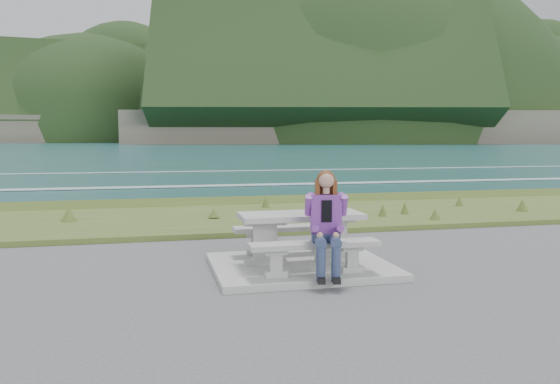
% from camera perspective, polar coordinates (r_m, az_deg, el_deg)
% --- Properties ---
extents(concrete_slab, '(2.60, 2.10, 0.10)m').
position_cam_1_polar(concrete_slab, '(8.18, 2.18, -7.76)').
color(concrete_slab, '#9C9C97').
rests_on(concrete_slab, ground).
extents(picnic_table, '(1.80, 0.75, 0.75)m').
position_cam_1_polar(picnic_table, '(8.06, 2.20, -3.38)').
color(picnic_table, '#9C9C97').
rests_on(picnic_table, concrete_slab).
extents(bench_landward, '(1.80, 0.35, 0.45)m').
position_cam_1_polar(bench_landward, '(7.44, 3.64, -5.99)').
color(bench_landward, '#9C9C97').
rests_on(bench_landward, concrete_slab).
extents(bench_seaward, '(1.80, 0.35, 0.45)m').
position_cam_1_polar(bench_seaward, '(8.76, 0.96, -4.19)').
color(bench_seaward, '#9C9C97').
rests_on(bench_seaward, concrete_slab).
extents(grass_verge, '(160.00, 4.50, 0.22)m').
position_cam_1_polar(grass_verge, '(12.99, -3.74, -2.95)').
color(grass_verge, '#3F551F').
rests_on(grass_verge, ground).
extents(shore_drop, '(160.00, 0.80, 2.20)m').
position_cam_1_polar(shore_drop, '(15.83, -5.50, -1.40)').
color(shore_drop, brown).
rests_on(shore_drop, ground).
extents(ocean, '(1600.00, 1600.00, 0.09)m').
position_cam_1_polar(ocean, '(33.03, -9.56, -0.77)').
color(ocean, '#1F565A').
rests_on(ocean, ground).
extents(headland_range, '(729.83, 363.95, 217.06)m').
position_cam_1_polar(headland_range, '(449.23, 12.09, 6.64)').
color(headland_range, brown).
rests_on(headland_range, ground).
extents(seated_woman, '(0.53, 0.77, 1.42)m').
position_cam_1_polar(seated_woman, '(7.32, 4.90, -4.81)').
color(seated_woman, navy).
rests_on(seated_woman, concrete_slab).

